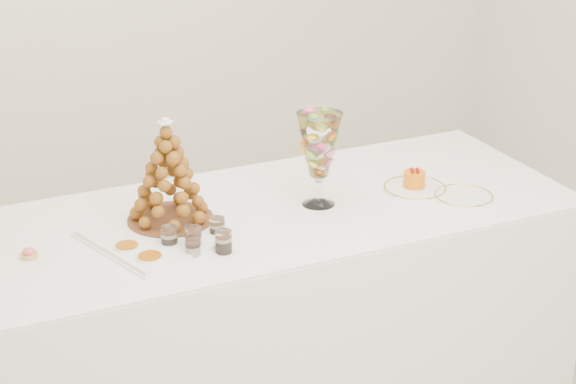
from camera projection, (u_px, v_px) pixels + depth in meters
buffet_table at (273, 311)px, 3.62m from camera, size 2.25×1.00×0.84m
lace_tray at (178, 228)px, 3.29m from camera, size 0.65×0.55×0.02m
macaron_vase at (319, 146)px, 3.42m from camera, size 0.16×0.16×0.35m
cake_plate at (415, 189)px, 3.62m from camera, size 0.24×0.24×0.01m
spare_plate at (464, 196)px, 3.56m from camera, size 0.22×0.22×0.01m
pink_tart at (29, 254)px, 3.10m from camera, size 0.06×0.06×0.04m
verrine_a at (169, 237)px, 3.16m from camera, size 0.07×0.07×0.07m
verrine_b at (193, 238)px, 3.16m from camera, size 0.07×0.07×0.08m
verrine_c at (217, 228)px, 3.24m from camera, size 0.06×0.06×0.07m
verrine_d at (193, 247)px, 3.10m from camera, size 0.06×0.06×0.07m
verrine_e at (224, 242)px, 3.13m from camera, size 0.06×0.06×0.08m
ramekin_back at (127, 249)px, 3.14m from camera, size 0.08×0.08×0.03m
ramekin_front at (150, 260)px, 3.07m from camera, size 0.09×0.09×0.03m
croquembouche at (168, 171)px, 3.26m from camera, size 0.30×0.30×0.37m
mousse_cake at (414, 179)px, 3.62m from camera, size 0.08×0.08×0.07m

